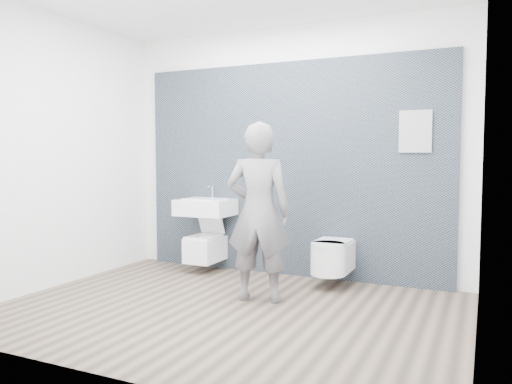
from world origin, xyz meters
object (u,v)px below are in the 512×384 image
at_px(toilet_rounded, 331,257).
at_px(visitor, 259,212).
at_px(washbasin, 205,207).
at_px(toilet_square, 205,247).

distance_m(toilet_rounded, visitor, 1.04).
xyz_separation_m(washbasin, visitor, (1.06, -0.83, 0.07)).
distance_m(toilet_square, toilet_rounded, 1.54).
relative_size(washbasin, toilet_rounded, 1.03).
height_order(washbasin, visitor, visitor).
bearing_deg(toilet_rounded, toilet_square, 177.51).
xyz_separation_m(washbasin, toilet_rounded, (1.54, -0.07, -0.45)).
bearing_deg(washbasin, toilet_rounded, -2.64).
distance_m(washbasin, toilet_square, 0.47).
relative_size(toilet_rounded, visitor, 0.37).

